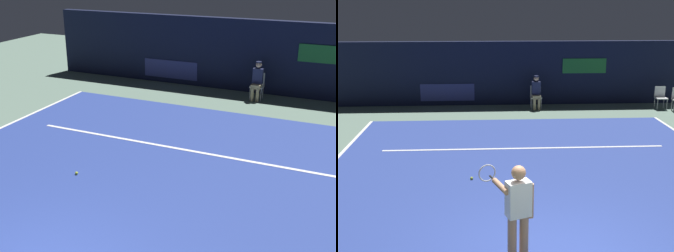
{
  "view_description": "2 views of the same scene",
  "coord_description": "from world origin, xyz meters",
  "views": [
    {
      "loc": [
        3.93,
        -3.52,
        4.55
      ],
      "look_at": [
        0.09,
        5.19,
        0.87
      ],
      "focal_mm": 46.26,
      "sensor_mm": 36.0,
      "label": 1
    },
    {
      "loc": [
        -1.18,
        -5.96,
        4.0
      ],
      "look_at": [
        -0.57,
        5.12,
        0.9
      ],
      "focal_mm": 46.26,
      "sensor_mm": 36.0,
      "label": 2
    }
  ],
  "objects": [
    {
      "name": "line_judge_on_chair",
      "position": [
        0.94,
        10.83,
        0.69
      ],
      "size": [
        0.44,
        0.53,
        1.32
      ],
      "color": "white",
      "rests_on": "ground"
    },
    {
      "name": "court_surface",
      "position": [
        0.0,
        4.07,
        0.01
      ],
      "size": [
        10.4,
        10.15,
        0.01
      ],
      "primitive_type": "cube",
      "color": "navy",
      "rests_on": "ground"
    },
    {
      "name": "back_wall",
      "position": [
        -0.0,
        11.75,
        1.3
      ],
      "size": [
        15.01,
        0.33,
        2.6
      ],
      "color": "#141933",
      "rests_on": "ground"
    },
    {
      "name": "tennis_ball",
      "position": [
        -1.47,
        3.61,
        0.05
      ],
      "size": [
        0.07,
        0.07,
        0.07
      ],
      "primitive_type": "sphere",
      "color": "#CCE033",
      "rests_on": "court_surface"
    },
    {
      "name": "line_service",
      "position": [
        0.0,
        5.85,
        0.01
      ],
      "size": [
        8.11,
        0.1,
        0.01
      ],
      "primitive_type": "cube",
      "color": "white",
      "rests_on": "court_surface"
    },
    {
      "name": "ground_plane",
      "position": [
        0.0,
        4.07,
        0.0
      ],
      "size": [
        30.49,
        30.49,
        0.0
      ],
      "primitive_type": "plane",
      "color": "slate"
    }
  ]
}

